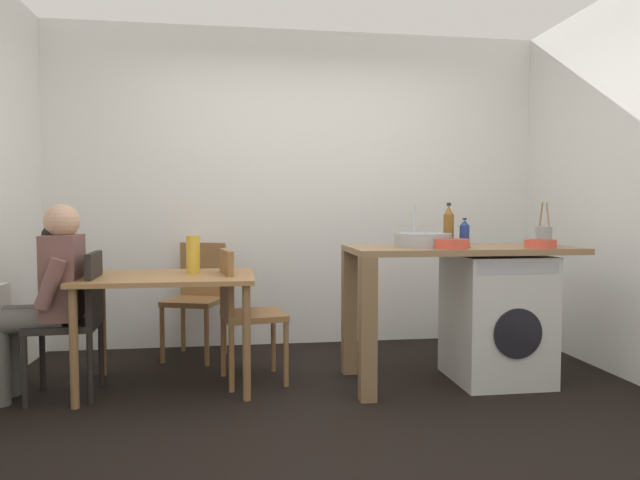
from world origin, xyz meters
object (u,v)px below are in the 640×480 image
at_px(chair_person_seat, 77,315).
at_px(seated_person, 48,290).
at_px(vase, 193,254).
at_px(mixing_bowl, 452,243).
at_px(dining_table, 169,290).
at_px(bottle_tall_green, 449,225).
at_px(washing_machine, 496,318).
at_px(colander, 540,243).
at_px(utensil_crock, 544,235).
at_px(bottle_squat_brown, 464,232).
at_px(chair_spare_by_wall, 198,293).
at_px(chair_opposite, 243,308).

xyz_separation_m(chair_person_seat, seated_person, (-0.16, -0.01, 0.16)).
bearing_deg(vase, mixing_bowl, -15.38).
bearing_deg(vase, dining_table, -146.31).
height_order(chair_person_seat, bottle_tall_green, bottle_tall_green).
height_order(washing_machine, colander, colander).
bearing_deg(chair_person_seat, dining_table, -83.80).
relative_size(seated_person, utensil_crock, 4.01).
distance_m(dining_table, bottle_squat_brown, 2.08).
bearing_deg(chair_spare_by_wall, vase, 111.63).
bearing_deg(seated_person, colander, -98.61).
height_order(chair_person_seat, chair_opposite, same).
relative_size(bottle_squat_brown, mixing_bowl, 0.85).
bearing_deg(washing_machine, utensil_crock, 8.10).
height_order(seated_person, colander, seated_person).
bearing_deg(utensil_crock, seated_person, -179.92).
height_order(seated_person, bottle_tall_green, bottle_tall_green).
xyz_separation_m(colander, vase, (-2.23, 0.47, -0.08)).
bearing_deg(colander, chair_person_seat, 174.61).
bearing_deg(washing_machine, chair_person_seat, 178.78).
relative_size(chair_opposite, bottle_squat_brown, 4.80).
relative_size(chair_person_seat, chair_spare_by_wall, 1.00).
bearing_deg(bottle_tall_green, mixing_bowl, -108.82).
bearing_deg(utensil_crock, dining_table, 177.74).
relative_size(chair_spare_by_wall, mixing_bowl, 4.06).
height_order(chair_person_seat, colander, colander).
bearing_deg(vase, utensil_crock, -4.77).
relative_size(dining_table, mixing_bowl, 4.96).
bearing_deg(chair_spare_by_wall, washing_machine, 175.39).
relative_size(dining_table, chair_person_seat, 1.22).
height_order(bottle_tall_green, utensil_crock, utensil_crock).
xyz_separation_m(chair_spare_by_wall, bottle_squat_brown, (1.93, -0.70, 0.50)).
distance_m(dining_table, colander, 2.43).
xyz_separation_m(chair_spare_by_wall, mixing_bowl, (1.66, -1.12, 0.45)).
bearing_deg(bottle_tall_green, washing_machine, -48.27).
relative_size(chair_opposite, seated_person, 0.75).
xyz_separation_m(mixing_bowl, colander, (0.59, -0.02, -0.00)).
relative_size(chair_person_seat, bottle_tall_green, 3.04).
bearing_deg(dining_table, washing_machine, -4.01).
height_order(dining_table, seated_person, seated_person).
relative_size(chair_spare_by_wall, vase, 3.54).
distance_m(bottle_tall_green, mixing_bowl, 0.51).
height_order(bottle_squat_brown, colander, bottle_squat_brown).
height_order(chair_opposite, mixing_bowl, mixing_bowl).
bearing_deg(washing_machine, dining_table, 175.99).
distance_m(bottle_squat_brown, colander, 0.55).
bearing_deg(dining_table, vase, 33.69).
bearing_deg(chair_spare_by_wall, chair_person_seat, 71.70).
bearing_deg(washing_machine, chair_opposite, 173.67).
height_order(bottle_tall_green, colander, bottle_tall_green).
distance_m(utensil_crock, vase, 2.42).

